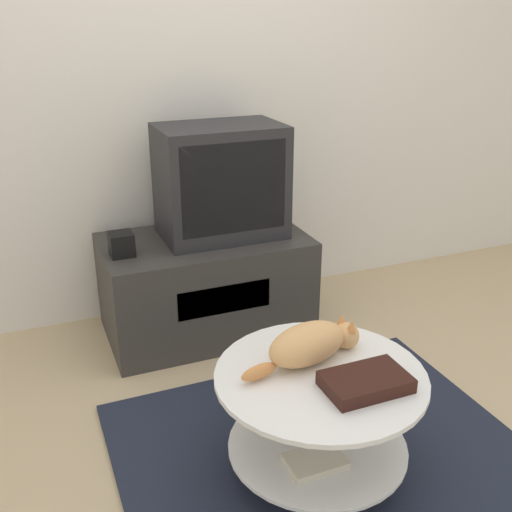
{
  "coord_description": "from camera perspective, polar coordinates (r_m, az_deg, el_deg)",
  "views": [
    {
      "loc": [
        -0.92,
        -1.46,
        1.57
      ],
      "look_at": [
        -0.05,
        0.68,
        0.62
      ],
      "focal_mm": 42.0,
      "sensor_mm": 36.0,
      "label": 1
    }
  ],
  "objects": [
    {
      "name": "speaker",
      "position": [
        2.84,
        -12.7,
        1.11
      ],
      "size": [
        0.11,
        0.11,
        0.11
      ],
      "color": "black",
      "rests_on": "tv_stand"
    },
    {
      "name": "wall_back",
      "position": [
        3.22,
        -5.79,
        17.47
      ],
      "size": [
        8.0,
        0.05,
        2.6
      ],
      "color": "silver",
      "rests_on": "ground_plane"
    },
    {
      "name": "dvd_box",
      "position": [
        1.99,
        10.41,
        -11.72
      ],
      "size": [
        0.27,
        0.17,
        0.05
      ],
      "color": "black",
      "rests_on": "coffee_table"
    },
    {
      "name": "cat",
      "position": [
        2.08,
        5.21,
        -8.31
      ],
      "size": [
        0.49,
        0.21,
        0.14
      ],
      "rotation": [
        0.0,
        0.0,
        0.2
      ],
      "color": "tan",
      "rests_on": "coffee_table"
    },
    {
      "name": "tv",
      "position": [
        2.97,
        -3.37,
        7.09
      ],
      "size": [
        0.6,
        0.39,
        0.55
      ],
      "color": "#232326",
      "rests_on": "tv_stand"
    },
    {
      "name": "tv_stand",
      "position": [
        3.1,
        -4.81,
        -2.76
      ],
      "size": [
        1.02,
        0.59,
        0.51
      ],
      "color": "#33302D",
      "rests_on": "ground_plane"
    },
    {
      "name": "rug",
      "position": [
        2.33,
        7.87,
        -19.88
      ],
      "size": [
        1.51,
        1.47,
        0.02
      ],
      "color": "#1E2333",
      "rests_on": "ground_plane"
    },
    {
      "name": "coffee_table",
      "position": [
        2.13,
        5.99,
        -14.42
      ],
      "size": [
        0.72,
        0.72,
        0.42
      ],
      "color": "#B2B2B7",
      "rests_on": "rug"
    },
    {
      "name": "ground_plane",
      "position": [
        2.34,
        7.85,
        -20.06
      ],
      "size": [
        12.0,
        12.0,
        0.0
      ],
      "primitive_type": "plane",
      "color": "tan"
    }
  ]
}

